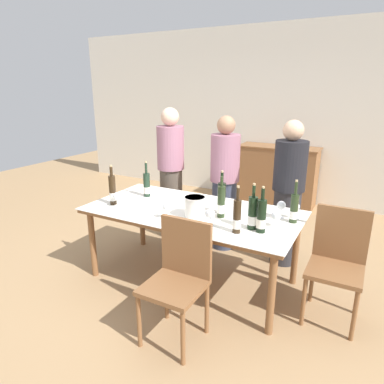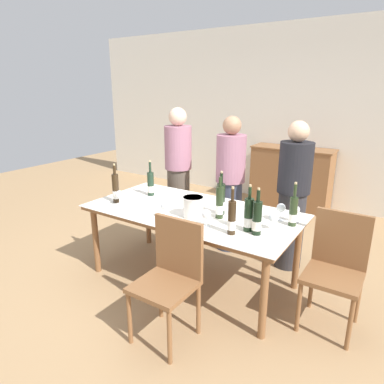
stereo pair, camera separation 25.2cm
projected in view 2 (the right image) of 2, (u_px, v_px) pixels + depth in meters
name	position (u px, v px, depth m)	size (l,w,h in m)	color
ground_plane	(192.00, 279.00, 3.45)	(12.00, 12.00, 0.00)	#A37F56
back_wall	(295.00, 116.00, 5.42)	(8.00, 0.10, 2.80)	silver
sideboard_cabinet	(291.00, 177.00, 5.41)	(1.25, 0.46, 0.95)	brown
dining_table	(192.00, 216.00, 3.25)	(2.01, 1.01, 0.74)	brown
ice_bucket	(193.00, 206.00, 3.04)	(0.19, 0.19, 0.19)	white
wine_bottle_0	(151.00, 184.00, 3.64)	(0.07, 0.07, 0.38)	#1E3323
wine_bottle_1	(220.00, 203.00, 3.00)	(0.07, 0.07, 0.38)	#28381E
wine_bottle_2	(249.00, 216.00, 2.74)	(0.08, 0.08, 0.39)	black
wine_bottle_3	(257.00, 219.00, 2.67)	(0.07, 0.07, 0.38)	black
wine_bottle_4	(221.00, 200.00, 3.10)	(0.08, 0.08, 0.40)	black
wine_bottle_5	(293.00, 212.00, 2.84)	(0.07, 0.07, 0.38)	#28381E
wine_bottle_6	(116.00, 189.00, 3.42)	(0.07, 0.07, 0.40)	#332314
wine_bottle_7	(232.00, 218.00, 2.68)	(0.07, 0.07, 0.39)	#332314
wine_glass_0	(281.00, 208.00, 2.95)	(0.08, 0.08, 0.16)	white
wine_glass_1	(119.00, 195.00, 3.35)	(0.07, 0.07, 0.15)	white
wine_glass_2	(165.00, 207.00, 3.01)	(0.07, 0.07, 0.15)	white
wine_glass_3	(273.00, 219.00, 2.77)	(0.08, 0.08, 0.14)	white
wine_glass_4	(296.00, 211.00, 2.92)	(0.07, 0.07, 0.15)	white
wine_glass_5	(206.00, 215.00, 2.82)	(0.08, 0.08, 0.15)	white
chair_near_front	(171.00, 272.00, 2.55)	(0.42, 0.42, 0.92)	brown
chair_right_end	(336.00, 263.00, 2.68)	(0.42, 0.42, 0.92)	brown
person_host	(178.00, 174.00, 4.27)	(0.33, 0.33, 1.62)	#51473D
person_guest_left	(230.00, 185.00, 3.90)	(0.33, 0.33, 1.55)	#383F56
person_guest_right	(293.00, 197.00, 3.49)	(0.33, 0.33, 1.54)	#2D2D33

